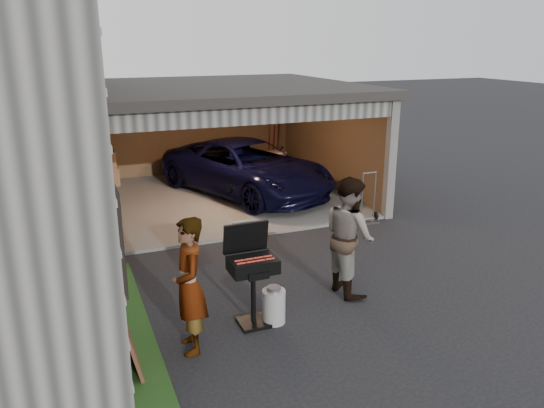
{
  "coord_description": "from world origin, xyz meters",
  "views": [
    {
      "loc": [
        -2.9,
        -6.21,
        3.94
      ],
      "look_at": [
        0.46,
        2.1,
        1.15
      ],
      "focal_mm": 35.0,
      "sensor_mm": 36.0,
      "label": 1
    }
  ],
  "objects_px": {
    "woman": "(189,286)",
    "bbq_grill": "(252,268)",
    "propane_tank": "(274,306)",
    "hand_truck": "(369,212)",
    "minivan": "(247,170)",
    "man": "(349,236)",
    "plywood_panel": "(128,335)"
  },
  "relations": [
    {
      "from": "woman",
      "to": "propane_tank",
      "type": "xyz_separation_m",
      "value": [
        1.27,
        0.24,
        -0.66
      ]
    },
    {
      "from": "woman",
      "to": "plywood_panel",
      "type": "distance_m",
      "value": 0.95
    },
    {
      "from": "bbq_grill",
      "to": "hand_truck",
      "type": "xyz_separation_m",
      "value": [
        3.96,
        3.24,
        -0.65
      ]
    },
    {
      "from": "man",
      "to": "bbq_grill",
      "type": "distance_m",
      "value": 1.84
    },
    {
      "from": "minivan",
      "to": "man",
      "type": "distance_m",
      "value": 5.83
    },
    {
      "from": "propane_tank",
      "to": "hand_truck",
      "type": "height_order",
      "value": "hand_truck"
    },
    {
      "from": "propane_tank",
      "to": "hand_truck",
      "type": "relative_size",
      "value": 0.44
    },
    {
      "from": "woman",
      "to": "plywood_panel",
      "type": "relative_size",
      "value": 1.88
    },
    {
      "from": "bbq_grill",
      "to": "hand_truck",
      "type": "distance_m",
      "value": 5.16
    },
    {
      "from": "man",
      "to": "bbq_grill",
      "type": "relative_size",
      "value": 1.3
    },
    {
      "from": "woman",
      "to": "man",
      "type": "relative_size",
      "value": 0.96
    },
    {
      "from": "minivan",
      "to": "woman",
      "type": "height_order",
      "value": "woman"
    },
    {
      "from": "woman",
      "to": "propane_tank",
      "type": "height_order",
      "value": "woman"
    },
    {
      "from": "bbq_grill",
      "to": "plywood_panel",
      "type": "xyz_separation_m",
      "value": [
        -1.8,
        -0.49,
        -0.39
      ]
    },
    {
      "from": "woman",
      "to": "hand_truck",
      "type": "xyz_separation_m",
      "value": [
        4.93,
        3.57,
        -0.7
      ]
    },
    {
      "from": "propane_tank",
      "to": "minivan",
      "type": "bearing_deg",
      "value": 73.94
    },
    {
      "from": "minivan",
      "to": "hand_truck",
      "type": "bearing_deg",
      "value": -80.14
    },
    {
      "from": "plywood_panel",
      "to": "bbq_grill",
      "type": "bearing_deg",
      "value": 15.27
    },
    {
      "from": "plywood_panel",
      "to": "man",
      "type": "bearing_deg",
      "value": 14.09
    },
    {
      "from": "bbq_grill",
      "to": "plywood_panel",
      "type": "height_order",
      "value": "bbq_grill"
    },
    {
      "from": "woman",
      "to": "hand_truck",
      "type": "bearing_deg",
      "value": 129.43
    },
    {
      "from": "propane_tank",
      "to": "woman",
      "type": "bearing_deg",
      "value": -169.2
    },
    {
      "from": "man",
      "to": "hand_truck",
      "type": "distance_m",
      "value": 3.64
    },
    {
      "from": "woman",
      "to": "bbq_grill",
      "type": "relative_size",
      "value": 1.25
    },
    {
      "from": "propane_tank",
      "to": "hand_truck",
      "type": "xyz_separation_m",
      "value": [
        3.66,
        3.33,
        -0.03
      ]
    },
    {
      "from": "woman",
      "to": "bbq_grill",
      "type": "distance_m",
      "value": 1.03
    },
    {
      "from": "minivan",
      "to": "hand_truck",
      "type": "xyz_separation_m",
      "value": [
        1.84,
        -2.99,
        -0.48
      ]
    },
    {
      "from": "bbq_grill",
      "to": "plywood_panel",
      "type": "distance_m",
      "value": 1.91
    },
    {
      "from": "man",
      "to": "propane_tank",
      "type": "relative_size",
      "value": 3.79
    },
    {
      "from": "bbq_grill",
      "to": "propane_tank",
      "type": "bearing_deg",
      "value": -16.38
    },
    {
      "from": "bbq_grill",
      "to": "propane_tank",
      "type": "distance_m",
      "value": 0.69
    },
    {
      "from": "woman",
      "to": "plywood_panel",
      "type": "height_order",
      "value": "woman"
    }
  ]
}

